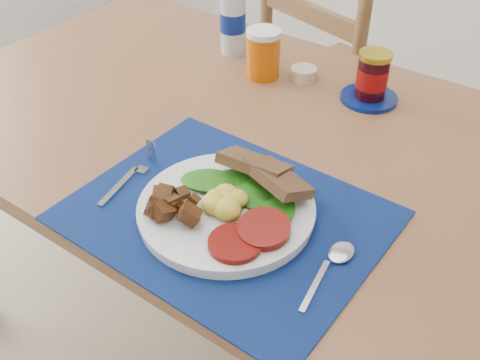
# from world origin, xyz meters

# --- Properties ---
(table) EXTENTS (1.40, 0.90, 0.75)m
(table) POSITION_xyz_m (0.00, 0.20, 0.67)
(table) COLOR brown
(table) RESTS_ON ground
(chair_far) EXTENTS (0.55, 0.54, 1.21)m
(chair_far) POSITION_xyz_m (-0.10, 0.90, 0.61)
(chair_far) COLOR brown
(chair_far) RESTS_ON ground
(placemat) EXTENTS (0.52, 0.41, 0.00)m
(placemat) POSITION_xyz_m (0.19, -0.05, 0.75)
(placemat) COLOR black
(placemat) RESTS_ON table
(breakfast_plate) EXTENTS (0.30, 0.30, 0.07)m
(breakfast_plate) POSITION_xyz_m (0.19, -0.06, 0.77)
(breakfast_plate) COLOR silver
(breakfast_plate) RESTS_ON placemat
(fork) EXTENTS (0.04, 0.17, 0.00)m
(fork) POSITION_xyz_m (-0.01, -0.07, 0.76)
(fork) COLOR #B2B5BA
(fork) RESTS_ON placemat
(spoon) EXTENTS (0.04, 0.17, 0.00)m
(spoon) POSITION_xyz_m (0.40, -0.05, 0.76)
(spoon) COLOR #B2B5BA
(spoon) RESTS_ON placemat
(water_bottle) EXTENTS (0.07, 0.07, 0.23)m
(water_bottle) POSITION_xyz_m (-0.18, 0.47, 0.85)
(water_bottle) COLOR #ADBFCC
(water_bottle) RESTS_ON table
(juice_glass) EXTENTS (0.08, 0.08, 0.11)m
(juice_glass) POSITION_xyz_m (-0.05, 0.41, 0.81)
(juice_glass) COLOR #C45105
(juice_glass) RESTS_ON table
(ramekin) EXTENTS (0.06, 0.06, 0.03)m
(ramekin) POSITION_xyz_m (0.05, 0.45, 0.77)
(ramekin) COLOR #C8B293
(ramekin) RESTS_ON table
(jam_on_saucer) EXTENTS (0.13, 0.13, 0.12)m
(jam_on_saucer) POSITION_xyz_m (0.22, 0.46, 0.80)
(jam_on_saucer) COLOR #05165A
(jam_on_saucer) RESTS_ON table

